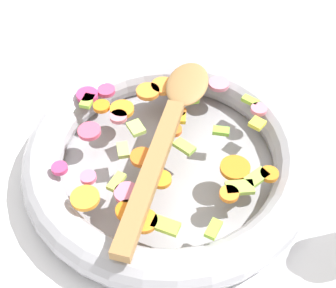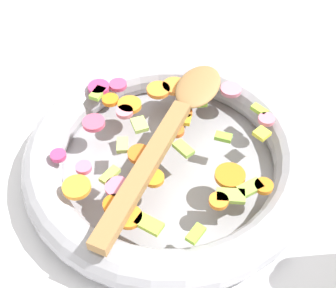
{
  "view_description": "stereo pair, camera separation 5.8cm",
  "coord_description": "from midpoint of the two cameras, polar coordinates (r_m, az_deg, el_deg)",
  "views": [
    {
      "loc": [
        0.13,
        -0.36,
        0.48
      ],
      "look_at": [
        0.0,
        0.0,
        0.05
      ],
      "focal_mm": 50.0,
      "sensor_mm": 36.0,
      "label": 1
    },
    {
      "loc": [
        0.18,
        -0.34,
        0.48
      ],
      "look_at": [
        0.0,
        0.0,
        0.05
      ],
      "focal_mm": 50.0,
      "sensor_mm": 36.0,
      "label": 2
    }
  ],
  "objects": [
    {
      "name": "chopped_vegetables",
      "position": [
        0.58,
        -4.0,
        0.48
      ],
      "size": [
        0.29,
        0.28,
        0.01
      ],
      "color": "orange",
      "rests_on": "skillet"
    },
    {
      "name": "ground_plane",
      "position": [
        0.62,
        -2.68,
        -3.23
      ],
      "size": [
        4.0,
        4.0,
        0.0
      ],
      "primitive_type": "plane",
      "color": "silver"
    },
    {
      "name": "skillet",
      "position": [
        0.6,
        -2.76,
        -1.92
      ],
      "size": [
        0.37,
        0.37,
        0.05
      ],
      "color": "gray",
      "rests_on": "ground_plane"
    },
    {
      "name": "wooden_spoon",
      "position": [
        0.58,
        -2.25,
        2.31
      ],
      "size": [
        0.06,
        0.32,
        0.01
      ],
      "color": "olive",
      "rests_on": "chopped_vegetables"
    }
  ]
}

